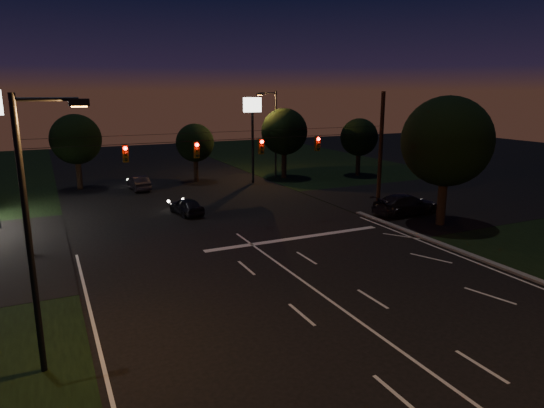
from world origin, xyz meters
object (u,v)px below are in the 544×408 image
car_cross (406,204)px  utility_pole_right (377,211)px  tree_right_near (445,142)px  car_oncoming_b (139,183)px  car_oncoming_a (186,206)px

car_cross → utility_pole_right: bearing=34.0°
tree_right_near → car_oncoming_b: tree_right_near is taller
tree_right_near → car_oncoming_b: (-16.58, 21.02, -5.01)m
utility_pole_right → tree_right_near: size_ratio=1.03×
tree_right_near → car_oncoming_a: (-15.07, 10.17, -5.04)m
utility_pole_right → tree_right_near: (1.53, -4.83, 5.68)m
car_oncoming_a → car_cross: car_cross is taller
car_oncoming_b → car_cross: 24.24m
utility_pole_right → tree_right_near: tree_right_near is taller
tree_right_near → car_cross: tree_right_near is taller
car_cross → tree_right_near: bearing=-175.7°
utility_pole_right → car_oncoming_b: (-15.06, 16.18, 0.66)m
utility_pole_right → car_oncoming_b: size_ratio=2.24×
car_oncoming_a → car_cross: bearing=145.5°
utility_pole_right → tree_right_near: 7.61m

